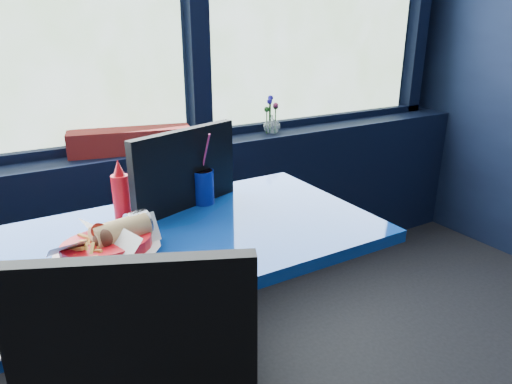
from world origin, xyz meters
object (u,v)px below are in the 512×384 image
Objects in this scene: ketchup_bottle at (121,195)px; soda_cup at (203,186)px; flower_vase at (272,122)px; near_table at (190,281)px; chair_near_back at (188,231)px; food_basket at (109,244)px; planter_box at (131,141)px.

ketchup_bottle is 0.30m from soda_cup.
flower_vase reaches higher than ketchup_bottle.
ketchup_bottle is (-0.15, 0.18, 0.27)m from near_table.
chair_near_back is 3.39× the size of food_basket.
food_basket is 1.45× the size of ketchup_bottle.
planter_box is 0.69m from ketchup_bottle.
near_table is 0.36m from ketchup_bottle.
flower_vase is 0.67× the size of food_basket.
ketchup_bottle reaches higher than food_basket.
chair_near_back reaches higher than ketchup_bottle.
chair_near_back is 0.55m from food_basket.
flower_vase is at bearing 44.69° from near_table.
near_table is 0.34m from chair_near_back.
food_basket is (-0.25, -0.03, 0.22)m from near_table.
soda_cup is (0.07, -0.64, -0.04)m from planter_box.
ketchup_bottle is at bearing 79.54° from food_basket.
soda_cup is (0.40, 0.23, 0.03)m from food_basket.
ketchup_bottle reaches higher than planter_box.
flower_vase is at bearing 13.37° from planter_box.
near_table is at bearing -81.56° from planter_box.
chair_near_back is at bearing 101.22° from soda_cup.
planter_box is (-0.05, 0.52, 0.26)m from chair_near_back.
soda_cup reaches higher than food_basket.
ketchup_bottle is at bearing 129.55° from near_table.
flower_vase reaches higher than planter_box.
flower_vase is 0.96m from soda_cup.
flower_vase is 0.78× the size of soda_cup.
chair_near_back is at bearing -71.20° from planter_box.
planter_box reaches higher than near_table.
chair_near_back is 4.90× the size of ketchup_bottle.
planter_box is at bearing 96.58° from soda_cup.
planter_box is 2.10× the size of soda_cup.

